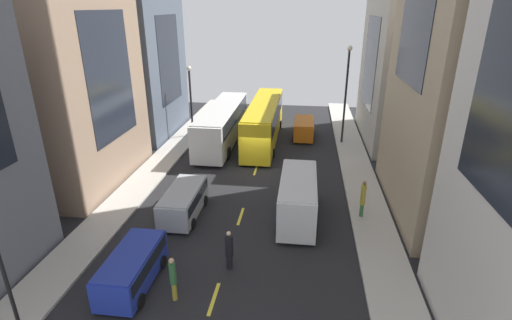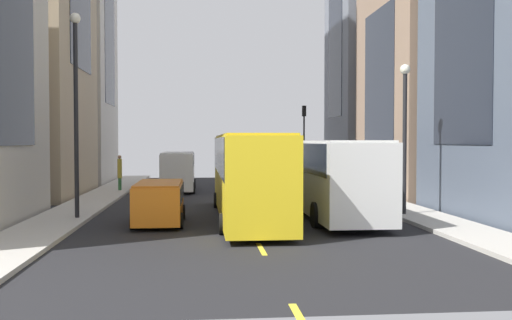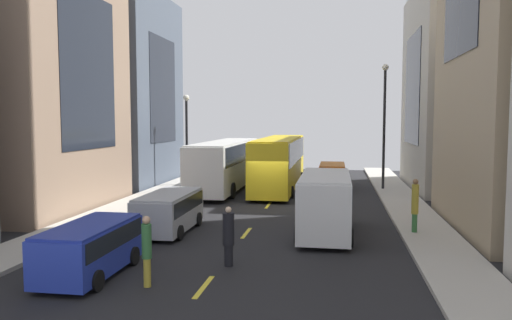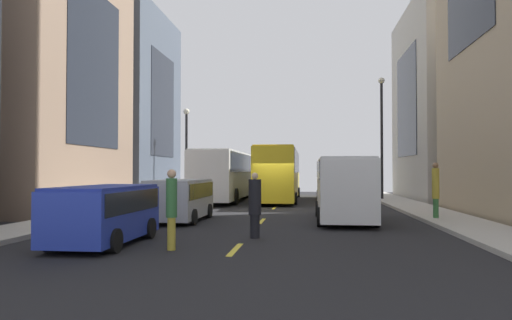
{
  "view_description": "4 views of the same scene",
  "coord_description": "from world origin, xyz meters",
  "px_view_note": "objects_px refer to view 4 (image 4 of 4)",
  "views": [
    {
      "loc": [
        3.45,
        -26.69,
        11.68
      ],
      "look_at": [
        0.24,
        -1.69,
        1.51
      ],
      "focal_mm": 26.94,
      "sensor_mm": 36.0,
      "label": 1
    },
    {
      "loc": [
        1.84,
        31.53,
        3.33
      ],
      "look_at": [
        -1.51,
        -3.51,
        2.16
      ],
      "focal_mm": 40.48,
      "sensor_mm": 36.0,
      "label": 2
    },
    {
      "loc": [
        3.77,
        -27.8,
        4.9
      ],
      "look_at": [
        -0.38,
        -2.05,
        2.76
      ],
      "focal_mm": 35.02,
      "sensor_mm": 36.0,
      "label": 3
    },
    {
      "loc": [
        1.92,
        -26.07,
        2.05
      ],
      "look_at": [
        -0.69,
        -3.01,
        2.61
      ],
      "focal_mm": 32.75,
      "sensor_mm": 36.0,
      "label": 4
    }
  ],
  "objects_px": {
    "car_blue_2": "(105,210)",
    "pedestrian_waiting_curb": "(255,204)",
    "car_silver_1": "(180,197)",
    "streetcar_yellow": "(280,170)",
    "car_orange_0": "(331,186)",
    "pedestrian_walking_far": "(436,188)",
    "city_bus_white": "(226,172)",
    "pedestrian_crossing_mid": "(172,206)",
    "delivery_van_white": "(344,184)"
  },
  "relations": [
    {
      "from": "streetcar_yellow",
      "to": "car_blue_2",
      "type": "distance_m",
      "value": 20.85
    },
    {
      "from": "car_silver_1",
      "to": "pedestrian_walking_far",
      "type": "height_order",
      "value": "pedestrian_walking_far"
    },
    {
      "from": "streetcar_yellow",
      "to": "car_silver_1",
      "type": "relative_size",
      "value": 2.98
    },
    {
      "from": "delivery_van_white",
      "to": "pedestrian_walking_far",
      "type": "bearing_deg",
      "value": 7.3
    },
    {
      "from": "car_orange_0",
      "to": "pedestrian_waiting_curb",
      "type": "bearing_deg",
      "value": -99.13
    },
    {
      "from": "delivery_van_white",
      "to": "streetcar_yellow",
      "type": "bearing_deg",
      "value": 104.18
    },
    {
      "from": "pedestrian_waiting_curb",
      "to": "city_bus_white",
      "type": "bearing_deg",
      "value": 64.0
    },
    {
      "from": "streetcar_yellow",
      "to": "pedestrian_walking_far",
      "type": "height_order",
      "value": "streetcar_yellow"
    },
    {
      "from": "car_silver_1",
      "to": "pedestrian_waiting_curb",
      "type": "relative_size",
      "value": 2.24
    },
    {
      "from": "car_blue_2",
      "to": "pedestrian_waiting_curb",
      "type": "xyz_separation_m",
      "value": [
        4.04,
        1.71,
        0.08
      ]
    },
    {
      "from": "car_blue_2",
      "to": "car_orange_0",
      "type": "bearing_deg",
      "value": 71.57
    },
    {
      "from": "car_blue_2",
      "to": "pedestrian_waiting_curb",
      "type": "distance_m",
      "value": 4.39
    },
    {
      "from": "car_blue_2",
      "to": "pedestrian_walking_far",
      "type": "xyz_separation_m",
      "value": [
        10.84,
        7.23,
        0.41
      ]
    },
    {
      "from": "delivery_van_white",
      "to": "car_silver_1",
      "type": "bearing_deg",
      "value": -175.78
    },
    {
      "from": "city_bus_white",
      "to": "delivery_van_white",
      "type": "xyz_separation_m",
      "value": [
        7.13,
        -12.76,
        -0.49
      ]
    },
    {
      "from": "pedestrian_walking_far",
      "to": "car_blue_2",
      "type": "bearing_deg",
      "value": -156.83
    },
    {
      "from": "pedestrian_walking_far",
      "to": "car_silver_1",
      "type": "bearing_deg",
      "value": 174.81
    },
    {
      "from": "car_blue_2",
      "to": "pedestrian_crossing_mid",
      "type": "relative_size",
      "value": 2.01
    },
    {
      "from": "car_orange_0",
      "to": "car_silver_1",
      "type": "xyz_separation_m",
      "value": [
        -6.87,
        -15.59,
        0.01
      ]
    },
    {
      "from": "car_silver_1",
      "to": "car_blue_2",
      "type": "relative_size",
      "value": 1.07
    },
    {
      "from": "streetcar_yellow",
      "to": "pedestrian_walking_far",
      "type": "relative_size",
      "value": 5.92
    },
    {
      "from": "car_silver_1",
      "to": "pedestrian_waiting_curb",
      "type": "xyz_separation_m",
      "value": [
        3.63,
        -4.54,
        0.05
      ]
    },
    {
      "from": "delivery_van_white",
      "to": "car_silver_1",
      "type": "height_order",
      "value": "delivery_van_white"
    },
    {
      "from": "car_silver_1",
      "to": "car_blue_2",
      "type": "xyz_separation_m",
      "value": [
        -0.41,
        -6.25,
        -0.04
      ]
    },
    {
      "from": "pedestrian_walking_far",
      "to": "city_bus_white",
      "type": "bearing_deg",
      "value": 120.98
    },
    {
      "from": "car_orange_0",
      "to": "pedestrian_walking_far",
      "type": "bearing_deg",
      "value": -76.3
    },
    {
      "from": "car_silver_1",
      "to": "pedestrian_crossing_mid",
      "type": "relative_size",
      "value": 2.14
    },
    {
      "from": "streetcar_yellow",
      "to": "car_orange_0",
      "type": "height_order",
      "value": "streetcar_yellow"
    },
    {
      "from": "car_orange_0",
      "to": "pedestrian_walking_far",
      "type": "xyz_separation_m",
      "value": [
        3.56,
        -14.62,
        0.38
      ]
    },
    {
      "from": "streetcar_yellow",
      "to": "pedestrian_walking_far",
      "type": "xyz_separation_m",
      "value": [
        7.21,
        -13.28,
        -0.75
      ]
    },
    {
      "from": "pedestrian_waiting_curb",
      "to": "streetcar_yellow",
      "type": "bearing_deg",
      "value": 52.38
    },
    {
      "from": "delivery_van_white",
      "to": "pedestrian_walking_far",
      "type": "xyz_separation_m",
      "value": [
        3.73,
        0.48,
        -0.14
      ]
    },
    {
      "from": "city_bus_white",
      "to": "car_orange_0",
      "type": "relative_size",
      "value": 2.9
    },
    {
      "from": "city_bus_white",
      "to": "pedestrian_walking_far",
      "type": "xyz_separation_m",
      "value": [
        10.87,
        -12.28,
        -0.64
      ]
    },
    {
      "from": "car_orange_0",
      "to": "car_blue_2",
      "type": "xyz_separation_m",
      "value": [
        -7.28,
        -21.84,
        -0.03
      ]
    },
    {
      "from": "pedestrian_crossing_mid",
      "to": "streetcar_yellow",
      "type": "bearing_deg",
      "value": -34.66
    },
    {
      "from": "city_bus_white",
      "to": "delivery_van_white",
      "type": "relative_size",
      "value": 2.12
    },
    {
      "from": "delivery_van_white",
      "to": "pedestrian_waiting_curb",
      "type": "height_order",
      "value": "delivery_van_white"
    },
    {
      "from": "pedestrian_crossing_mid",
      "to": "pedestrian_waiting_curb",
      "type": "bearing_deg",
      "value": -68.98
    },
    {
      "from": "car_orange_0",
      "to": "pedestrian_walking_far",
      "type": "distance_m",
      "value": 15.05
    },
    {
      "from": "car_blue_2",
      "to": "pedestrian_waiting_curb",
      "type": "bearing_deg",
      "value": 22.92
    },
    {
      "from": "city_bus_white",
      "to": "pedestrian_crossing_mid",
      "type": "distance_m",
      "value": 20.34
    },
    {
      "from": "streetcar_yellow",
      "to": "pedestrian_crossing_mid",
      "type": "bearing_deg",
      "value": -94.05
    },
    {
      "from": "streetcar_yellow",
      "to": "car_orange_0",
      "type": "relative_size",
      "value": 3.07
    },
    {
      "from": "car_blue_2",
      "to": "city_bus_white",
      "type": "bearing_deg",
      "value": 90.07
    },
    {
      "from": "car_silver_1",
      "to": "car_blue_2",
      "type": "distance_m",
      "value": 6.27
    },
    {
      "from": "pedestrian_walking_far",
      "to": "streetcar_yellow",
      "type": "bearing_deg",
      "value": 107.98
    },
    {
      "from": "delivery_van_white",
      "to": "car_silver_1",
      "type": "relative_size",
      "value": 1.33
    },
    {
      "from": "streetcar_yellow",
      "to": "delivery_van_white",
      "type": "xyz_separation_m",
      "value": [
        3.48,
        -13.75,
        -0.61
      ]
    },
    {
      "from": "car_silver_1",
      "to": "pedestrian_walking_far",
      "type": "relative_size",
      "value": 1.99
    }
  ]
}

